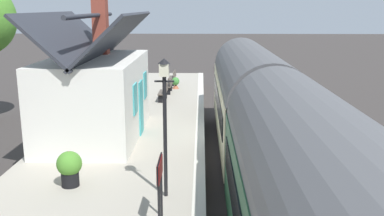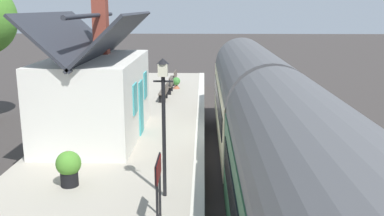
{
  "view_description": "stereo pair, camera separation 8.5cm",
  "coord_description": "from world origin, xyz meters",
  "px_view_note": "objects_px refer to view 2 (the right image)",
  "views": [
    {
      "loc": [
        -16.51,
        1.13,
        5.87
      ],
      "look_at": [
        0.17,
        1.5,
        1.93
      ],
      "focal_mm": 40.33,
      "sensor_mm": 36.0,
      "label": 1
    },
    {
      "loc": [
        -16.51,
        1.04,
        5.87
      ],
      "look_at": [
        0.17,
        1.5,
        1.93
      ],
      "focal_mm": 40.33,
      "sensor_mm": 36.0,
      "label": 2
    }
  ],
  "objects_px": {
    "station_sign_board": "(158,175)",
    "planter_under_sign": "(69,167)",
    "bench_near_building": "(174,77)",
    "planter_edge_near": "(124,97)",
    "train": "(304,202)",
    "bench_by_lamp": "(170,85)",
    "planter_by_door": "(176,83)",
    "lamp_post_platform": "(163,102)",
    "station_building": "(96,93)",
    "bench_mid_platform": "(164,92)"
  },
  "relations": [
    {
      "from": "planter_edge_near",
      "to": "station_sign_board",
      "type": "bearing_deg",
      "value": -166.16
    },
    {
      "from": "planter_by_door",
      "to": "lamp_post_platform",
      "type": "relative_size",
      "value": 0.2
    },
    {
      "from": "bench_mid_platform",
      "to": "planter_under_sign",
      "type": "relative_size",
      "value": 1.34
    },
    {
      "from": "bench_near_building",
      "to": "planter_edge_near",
      "type": "relative_size",
      "value": 1.74
    },
    {
      "from": "station_sign_board",
      "to": "planter_under_sign",
      "type": "bearing_deg",
      "value": 53.22
    },
    {
      "from": "station_building",
      "to": "planter_by_door",
      "type": "bearing_deg",
      "value": -13.85
    },
    {
      "from": "station_building",
      "to": "bench_by_lamp",
      "type": "bearing_deg",
      "value": -14.13
    },
    {
      "from": "train",
      "to": "planter_under_sign",
      "type": "height_order",
      "value": "train"
    },
    {
      "from": "train",
      "to": "station_building",
      "type": "distance_m",
      "value": 10.43
    },
    {
      "from": "train",
      "to": "lamp_post_platform",
      "type": "xyz_separation_m",
      "value": [
        2.99,
        2.96,
        1.29
      ]
    },
    {
      "from": "bench_mid_platform",
      "to": "station_sign_board",
      "type": "height_order",
      "value": "station_sign_board"
    },
    {
      "from": "bench_by_lamp",
      "to": "station_sign_board",
      "type": "relative_size",
      "value": 0.9
    },
    {
      "from": "bench_by_lamp",
      "to": "station_sign_board",
      "type": "distance_m",
      "value": 15.6
    },
    {
      "from": "planter_by_door",
      "to": "bench_near_building",
      "type": "bearing_deg",
      "value": 10.4
    },
    {
      "from": "bench_mid_platform",
      "to": "planter_edge_near",
      "type": "xyz_separation_m",
      "value": [
        -1.07,
        1.97,
        -0.08
      ]
    },
    {
      "from": "train",
      "to": "planter_under_sign",
      "type": "bearing_deg",
      "value": 57.95
    },
    {
      "from": "bench_near_building",
      "to": "planter_under_sign",
      "type": "relative_size",
      "value": 1.34
    },
    {
      "from": "bench_mid_platform",
      "to": "planter_under_sign",
      "type": "xyz_separation_m",
      "value": [
        -11.4,
        1.66,
        0.09
      ]
    },
    {
      "from": "station_building",
      "to": "planter_by_door",
      "type": "relative_size",
      "value": 9.15
    },
    {
      "from": "station_sign_board",
      "to": "bench_by_lamp",
      "type": "bearing_deg",
      "value": 3.47
    },
    {
      "from": "train",
      "to": "bench_by_lamp",
      "type": "relative_size",
      "value": 21.28
    },
    {
      "from": "planter_edge_near",
      "to": "bench_by_lamp",
      "type": "bearing_deg",
      "value": -33.46
    },
    {
      "from": "bench_near_building",
      "to": "planter_under_sign",
      "type": "xyz_separation_m",
      "value": [
        -16.3,
        1.82,
        0.09
      ]
    },
    {
      "from": "station_building",
      "to": "planter_under_sign",
      "type": "distance_m",
      "value": 5.03
    },
    {
      "from": "bench_mid_platform",
      "to": "lamp_post_platform",
      "type": "distance_m",
      "value": 12.21
    },
    {
      "from": "bench_by_lamp",
      "to": "planter_under_sign",
      "type": "xyz_separation_m",
      "value": [
        -13.51,
        1.79,
        0.09
      ]
    },
    {
      "from": "station_building",
      "to": "station_sign_board",
      "type": "relative_size",
      "value": 4.23
    },
    {
      "from": "planter_under_sign",
      "to": "lamp_post_platform",
      "type": "xyz_separation_m",
      "value": [
        -0.58,
        -2.75,
        2.01
      ]
    },
    {
      "from": "bench_by_lamp",
      "to": "planter_by_door",
      "type": "height_order",
      "value": "bench_by_lamp"
    },
    {
      "from": "planter_edge_near",
      "to": "lamp_post_platform",
      "type": "distance_m",
      "value": 11.54
    },
    {
      "from": "station_building",
      "to": "planter_edge_near",
      "type": "xyz_separation_m",
      "value": [
        5.43,
        -0.07,
        -1.29
      ]
    },
    {
      "from": "bench_near_building",
      "to": "lamp_post_platform",
      "type": "xyz_separation_m",
      "value": [
        -16.89,
        -0.92,
        2.1
      ]
    },
    {
      "from": "bench_by_lamp",
      "to": "bench_near_building",
      "type": "bearing_deg",
      "value": -0.62
    },
    {
      "from": "planter_under_sign",
      "to": "lamp_post_platform",
      "type": "distance_m",
      "value": 3.45
    },
    {
      "from": "bench_mid_platform",
      "to": "planter_edge_near",
      "type": "bearing_deg",
      "value": 118.5
    },
    {
      "from": "train",
      "to": "lamp_post_platform",
      "type": "relative_size",
      "value": 8.12
    },
    {
      "from": "bench_near_building",
      "to": "lamp_post_platform",
      "type": "relative_size",
      "value": 0.38
    },
    {
      "from": "station_building",
      "to": "bench_near_building",
      "type": "relative_size",
      "value": 4.7
    },
    {
      "from": "bench_by_lamp",
      "to": "planter_under_sign",
      "type": "height_order",
      "value": "planter_under_sign"
    },
    {
      "from": "planter_by_door",
      "to": "lamp_post_platform",
      "type": "xyz_separation_m",
      "value": [
        -15.46,
        -0.66,
        2.21
      ]
    },
    {
      "from": "bench_mid_platform",
      "to": "lamp_post_platform",
      "type": "xyz_separation_m",
      "value": [
        -11.98,
        -1.09,
        2.1
      ]
    },
    {
      "from": "station_building",
      "to": "station_sign_board",
      "type": "distance_m",
      "value": 7.62
    },
    {
      "from": "bench_mid_platform",
      "to": "station_building",
      "type": "bearing_deg",
      "value": 162.61
    },
    {
      "from": "bench_by_lamp",
      "to": "train",
      "type": "bearing_deg",
      "value": -167.09
    },
    {
      "from": "planter_under_sign",
      "to": "planter_edge_near",
      "type": "bearing_deg",
      "value": 1.72
    },
    {
      "from": "bench_by_lamp",
      "to": "station_sign_board",
      "type": "height_order",
      "value": "station_sign_board"
    },
    {
      "from": "bench_near_building",
      "to": "planter_by_door",
      "type": "relative_size",
      "value": 1.95
    },
    {
      "from": "bench_by_lamp",
      "to": "planter_edge_near",
      "type": "distance_m",
      "value": 3.82
    },
    {
      "from": "station_sign_board",
      "to": "lamp_post_platform",
      "type": "bearing_deg",
      "value": -0.33
    },
    {
      "from": "lamp_post_platform",
      "to": "station_building",
      "type": "bearing_deg",
      "value": 29.68
    }
  ]
}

